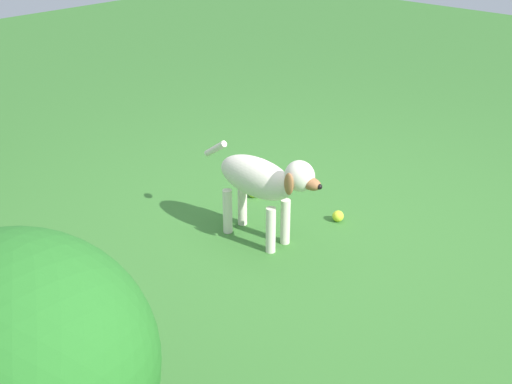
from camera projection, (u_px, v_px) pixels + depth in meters
ground at (306, 240)px, 3.48m from camera, size 14.00×14.00×0.00m
dog at (263, 181)px, 3.32m from camera, size 0.80×0.20×0.54m
tennis_ball_0 at (338, 216)px, 3.65m from camera, size 0.07×0.07×0.07m
tennis_ball_1 at (253, 192)px, 3.93m from camera, size 0.07×0.07×0.07m
shrub_far at (19, 359)px, 1.72m from camera, size 0.82×0.74×0.97m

